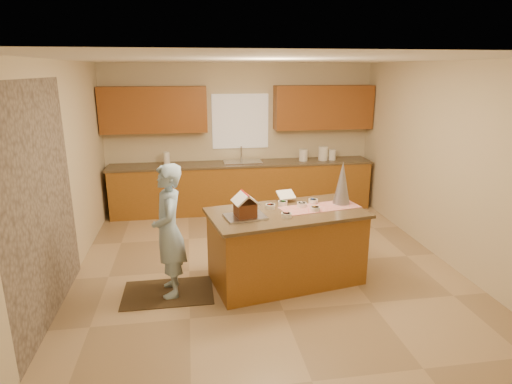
# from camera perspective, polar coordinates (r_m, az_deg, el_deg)

# --- Properties ---
(floor) EXTENTS (5.50, 5.50, 0.00)m
(floor) POSITION_cam_1_polar(r_m,az_deg,el_deg) (5.92, 1.28, -9.84)
(floor) COLOR tan
(floor) RESTS_ON ground
(ceiling) EXTENTS (5.50, 5.50, 0.00)m
(ceiling) POSITION_cam_1_polar(r_m,az_deg,el_deg) (5.32, 1.46, 17.30)
(ceiling) COLOR silver
(ceiling) RESTS_ON floor
(wall_back) EXTENTS (5.50, 5.50, 0.00)m
(wall_back) POSITION_cam_1_polar(r_m,az_deg,el_deg) (8.14, -2.12, 7.34)
(wall_back) COLOR beige
(wall_back) RESTS_ON floor
(wall_front) EXTENTS (5.50, 5.50, 0.00)m
(wall_front) POSITION_cam_1_polar(r_m,az_deg,el_deg) (2.94, 11.10, -9.16)
(wall_front) COLOR beige
(wall_front) RESTS_ON floor
(wall_left) EXTENTS (5.50, 5.50, 0.00)m
(wall_left) POSITION_cam_1_polar(r_m,az_deg,el_deg) (5.60, -24.73, 1.82)
(wall_left) COLOR beige
(wall_left) RESTS_ON floor
(wall_right) EXTENTS (5.50, 5.50, 0.00)m
(wall_right) POSITION_cam_1_polar(r_m,az_deg,el_deg) (6.39, 24.04, 3.53)
(wall_right) COLOR beige
(wall_right) RESTS_ON floor
(stone_accent) EXTENTS (0.00, 2.50, 2.50)m
(stone_accent) POSITION_cam_1_polar(r_m,az_deg,el_deg) (4.88, -26.77, -1.60)
(stone_accent) COLOR gray
(stone_accent) RESTS_ON wall_left
(window_curtain) EXTENTS (1.05, 0.03, 1.00)m
(window_curtain) POSITION_cam_1_polar(r_m,az_deg,el_deg) (8.07, -2.11, 9.41)
(window_curtain) COLOR white
(window_curtain) RESTS_ON wall_back
(back_counter_base) EXTENTS (4.80, 0.60, 0.88)m
(back_counter_base) POSITION_cam_1_polar(r_m,az_deg,el_deg) (8.04, -1.79, 0.59)
(back_counter_base) COLOR brown
(back_counter_base) RESTS_ON floor
(back_counter_top) EXTENTS (4.85, 0.63, 0.04)m
(back_counter_top) POSITION_cam_1_polar(r_m,az_deg,el_deg) (7.93, -1.82, 3.79)
(back_counter_top) COLOR brown
(back_counter_top) RESTS_ON back_counter_base
(upper_cabinet_left) EXTENTS (1.85, 0.35, 0.80)m
(upper_cabinet_left) POSITION_cam_1_polar(r_m,az_deg,el_deg) (7.86, -13.49, 10.64)
(upper_cabinet_left) COLOR brown
(upper_cabinet_left) RESTS_ON wall_back
(upper_cabinet_right) EXTENTS (1.85, 0.35, 0.80)m
(upper_cabinet_right) POSITION_cam_1_polar(r_m,az_deg,el_deg) (8.23, 8.99, 11.11)
(upper_cabinet_right) COLOR brown
(upper_cabinet_right) RESTS_ON wall_back
(sink) EXTENTS (0.70, 0.45, 0.12)m
(sink) POSITION_cam_1_polar(r_m,az_deg,el_deg) (7.93, -1.82, 3.72)
(sink) COLOR silver
(sink) RESTS_ON back_counter_top
(faucet) EXTENTS (0.03, 0.03, 0.28)m
(faucet) POSITION_cam_1_polar(r_m,az_deg,el_deg) (8.07, -1.99, 5.17)
(faucet) COLOR silver
(faucet) RESTS_ON back_counter_top
(island_base) EXTENTS (1.94, 1.22, 0.88)m
(island_base) POSITION_cam_1_polar(r_m,az_deg,el_deg) (5.39, 4.04, -7.44)
(island_base) COLOR brown
(island_base) RESTS_ON floor
(island_top) EXTENTS (2.03, 1.31, 0.04)m
(island_top) POSITION_cam_1_polar(r_m,az_deg,el_deg) (5.22, 4.14, -2.80)
(island_top) COLOR brown
(island_top) RESTS_ON island_base
(table_runner) EXTENTS (1.05, 0.54, 0.01)m
(table_runner) POSITION_cam_1_polar(r_m,az_deg,el_deg) (5.40, 8.53, -2.03)
(table_runner) COLOR #AC100C
(table_runner) RESTS_ON island_top
(baking_tray) EXTENTS (0.52, 0.42, 0.03)m
(baking_tray) POSITION_cam_1_polar(r_m,az_deg,el_deg) (4.98, -1.45, -3.32)
(baking_tray) COLOR silver
(baking_tray) RESTS_ON island_top
(cookbook) EXTENTS (0.25, 0.21, 0.09)m
(cookbook) POSITION_cam_1_polar(r_m,az_deg,el_deg) (5.58, 4.02, -0.37)
(cookbook) COLOR white
(cookbook) RESTS_ON island_top
(tinsel_tree) EXTENTS (0.26, 0.26, 0.55)m
(tinsel_tree) POSITION_cam_1_polar(r_m,az_deg,el_deg) (5.52, 11.44, 1.18)
(tinsel_tree) COLOR silver
(tinsel_tree) RESTS_ON island_top
(rug) EXTENTS (1.07, 0.69, 0.01)m
(rug) POSITION_cam_1_polar(r_m,az_deg,el_deg) (5.37, -11.63, -13.03)
(rug) COLOR black
(rug) RESTS_ON floor
(boy) EXTENTS (0.42, 0.60, 1.57)m
(boy) POSITION_cam_1_polar(r_m,az_deg,el_deg) (5.03, -11.57, -5.10)
(boy) COLOR #99BDDA
(boy) RESTS_ON rug
(canister_a) EXTENTS (0.16, 0.16, 0.22)m
(canister_a) POSITION_cam_1_polar(r_m,az_deg,el_deg) (8.12, 6.35, 4.94)
(canister_a) COLOR white
(canister_a) RESTS_ON back_counter_top
(canister_b) EXTENTS (0.18, 0.18, 0.26)m
(canister_b) POSITION_cam_1_polar(r_m,az_deg,el_deg) (8.23, 8.96, 5.13)
(canister_b) COLOR white
(canister_b) RESTS_ON back_counter_top
(canister_c) EXTENTS (0.14, 0.14, 0.20)m
(canister_c) POSITION_cam_1_polar(r_m,az_deg,el_deg) (8.29, 10.15, 4.94)
(canister_c) COLOR white
(canister_c) RESTS_ON back_counter_top
(paper_towel) EXTENTS (0.11, 0.11, 0.24)m
(paper_towel) POSITION_cam_1_polar(r_m,az_deg,el_deg) (7.85, -11.85, 4.38)
(paper_towel) COLOR white
(paper_towel) RESTS_ON back_counter_top
(gingerbread_house) EXTENTS (0.32, 0.33, 0.28)m
(gingerbread_house) POSITION_cam_1_polar(r_m,az_deg,el_deg) (4.94, -1.46, -2.03)
(gingerbread_house) COLOR #562516
(gingerbread_house) RESTS_ON baking_tray
(candy_bowls) EXTENTS (0.71, 0.60, 0.06)m
(candy_bowls) POSITION_cam_1_polar(r_m,az_deg,el_deg) (5.31, 5.24, -1.94)
(candy_bowls) COLOR #F07471
(candy_bowls) RESTS_ON island_top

